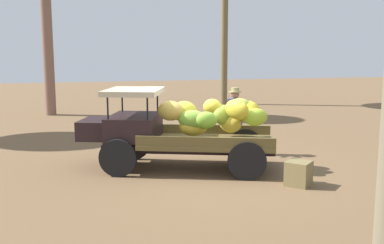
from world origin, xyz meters
name	(u,v)px	position (x,y,z in m)	size (l,w,h in m)	color
ground_plane	(209,169)	(0.00, 0.00, 0.00)	(60.00, 60.00, 0.00)	brown
truck	(176,128)	(0.74, -0.24, 0.97)	(4.66, 2.92, 1.86)	black
farmer	(235,116)	(-1.09, -1.32, 1.01)	(0.55, 0.51, 1.77)	#37453E
wooden_crate	(299,173)	(-1.41, 1.70, 0.25)	(0.46, 0.46, 0.50)	olive
loose_banana_bunch	(205,141)	(-0.60, -2.45, 0.15)	(0.58, 0.42, 0.29)	gold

